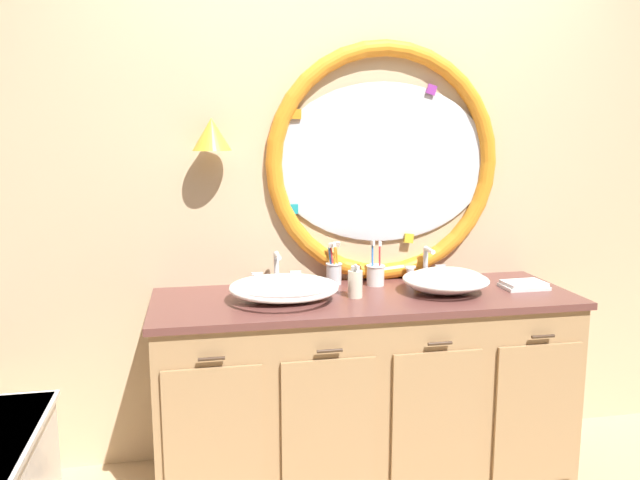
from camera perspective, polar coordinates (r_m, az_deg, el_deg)
back_wall_assembly at (r=3.01m, az=2.63°, el=5.35°), size 6.40×0.26×2.60m
vanity_counter at (r=2.90m, az=3.99°, el=-12.99°), size 1.83×0.64×0.84m
sink_basin_left at (r=2.66m, az=-3.27°, el=-4.33°), size 0.46×0.46×0.11m
sink_basin_right at (r=2.84m, az=11.28°, el=-3.59°), size 0.38×0.38×0.11m
faucet_set_left at (r=2.90m, az=-3.94°, el=-3.01°), size 0.23×0.13×0.17m
faucet_set_right at (r=3.07m, az=9.53°, el=-2.42°), size 0.20×0.12×0.16m
toothbrush_holder_left at (r=2.94m, az=1.27°, el=-2.85°), size 0.08×0.08×0.20m
toothbrush_holder_right at (r=2.93m, az=5.04°, el=-3.06°), size 0.09×0.09×0.21m
soap_dispenser at (r=2.71m, az=3.20°, el=-3.89°), size 0.06×0.07×0.15m
folded_hand_towel at (r=3.02m, az=17.93°, el=-3.89°), size 0.20×0.14×0.03m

